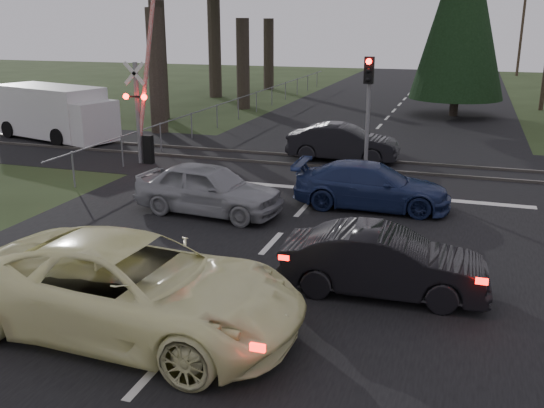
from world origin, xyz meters
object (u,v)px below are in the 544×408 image
at_px(utility_pole_far, 522,26).
at_px(silver_car, 209,189).
at_px(dark_hatchback, 383,262).
at_px(traffic_signal_center, 368,95).
at_px(white_van, 57,113).
at_px(cream_coupe, 132,287).
at_px(crossing_signal, 143,110).
at_px(blue_sedan, 372,186).
at_px(dark_car_far, 343,143).

bearing_deg(utility_pole_far, silver_car, -102.29).
xyz_separation_m(utility_pole_far, dark_hatchback, (-5.50, -54.00, -4.05)).
distance_m(traffic_signal_center, white_van, 14.80).
xyz_separation_m(traffic_signal_center, cream_coupe, (-1.94, -12.59, -1.96)).
bearing_deg(silver_car, white_van, 59.21).
distance_m(crossing_signal, blue_sedan, 9.71).
distance_m(silver_car, blue_sedan, 4.73).
bearing_deg(dark_hatchback, crossing_signal, 46.93).
xyz_separation_m(traffic_signal_center, blue_sedan, (0.85, -3.91, -2.15)).
height_order(blue_sedan, dark_car_far, dark_car_far).
height_order(silver_car, blue_sedan, silver_car).
distance_m(dark_hatchback, blue_sedan, 5.88).
height_order(cream_coupe, dark_hatchback, cream_coupe).
xyz_separation_m(blue_sedan, white_van, (-15.38, 6.17, 0.56)).
bearing_deg(dark_car_far, cream_coupe, 175.40).
distance_m(crossing_signal, utility_pole_far, 47.96).
distance_m(dark_hatchback, dark_car_far, 12.06).
relative_size(cream_coupe, dark_car_far, 1.42).
bearing_deg(silver_car, utility_pole_far, -6.74).
bearing_deg(crossing_signal, blue_sedan, -18.32).
height_order(crossing_signal, traffic_signal_center, crossing_signal).
xyz_separation_m(traffic_signal_center, silver_car, (-3.44, -5.90, -2.08)).
height_order(crossing_signal, cream_coupe, crossing_signal).
bearing_deg(white_van, crossing_signal, -10.96).
distance_m(dark_car_far, white_van, 13.35).
bearing_deg(blue_sedan, dark_hatchback, -170.56).
height_order(traffic_signal_center, cream_coupe, traffic_signal_center).
height_order(traffic_signal_center, utility_pole_far, utility_pole_far).
bearing_deg(utility_pole_far, white_van, -117.65).
distance_m(utility_pole_far, blue_sedan, 48.86).
height_order(traffic_signal_center, blue_sedan, traffic_signal_center).
relative_size(blue_sedan, white_van, 0.70).
distance_m(cream_coupe, dark_hatchback, 4.90).
relative_size(utility_pole_far, dark_hatchback, 2.21).
relative_size(cream_coupe, silver_car, 1.43).
xyz_separation_m(utility_pole_far, silver_car, (-10.94, -50.22, -4.00)).
relative_size(cream_coupe, white_van, 0.94).
xyz_separation_m(dark_hatchback, white_van, (-16.54, 11.94, 0.55)).
height_order(crossing_signal, dark_car_far, crossing_signal).
bearing_deg(silver_car, crossing_signal, 49.54).
bearing_deg(silver_car, cream_coupe, -161.77).
bearing_deg(dark_car_far, blue_sedan, -162.46).
xyz_separation_m(traffic_signal_center, white_van, (-14.54, 2.26, -1.59)).
xyz_separation_m(cream_coupe, dark_hatchback, (3.94, 2.91, -0.18)).
bearing_deg(cream_coupe, crossing_signal, 30.82).
bearing_deg(dark_hatchback, dark_car_far, 12.85).
xyz_separation_m(cream_coupe, white_van, (-12.60, 14.85, 0.37)).
distance_m(cream_coupe, white_van, 19.48).
xyz_separation_m(utility_pole_far, dark_car_far, (-8.70, -42.37, -4.02)).
distance_m(crossing_signal, cream_coupe, 13.36).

